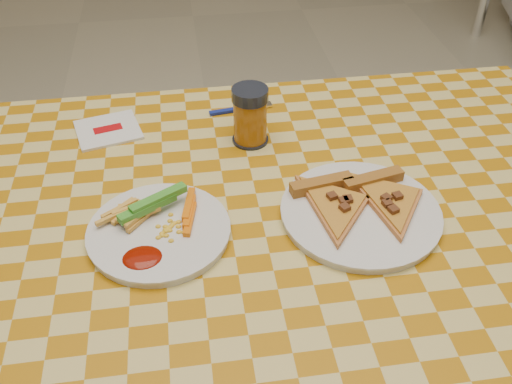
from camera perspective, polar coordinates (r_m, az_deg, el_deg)
table at (r=0.96m, az=0.61°, el=-6.23°), size 1.28×0.88×0.76m
plate_left at (r=0.89m, az=-9.65°, el=-4.03°), size 0.22×0.22×0.01m
plate_right at (r=0.92m, az=10.38°, el=-2.17°), size 0.33×0.33×0.01m
fries_veggies at (r=0.89m, az=-10.33°, el=-2.64°), size 0.18×0.16×0.04m
pizza_slices at (r=0.93m, az=10.33°, el=-0.85°), size 0.26×0.23×0.02m
drink_glass at (r=1.05m, az=-0.59°, el=7.60°), size 0.07×0.07×0.11m
napkin at (r=1.14m, az=-14.57°, el=6.03°), size 0.14×0.13×0.01m
fork at (r=1.17m, az=-1.44°, el=8.35°), size 0.13×0.03×0.01m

